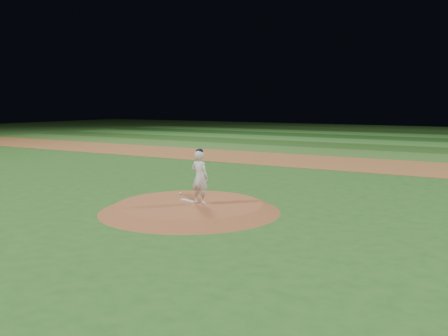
% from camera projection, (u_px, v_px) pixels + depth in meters
% --- Properties ---
extents(ground, '(120.00, 120.00, 0.00)m').
position_uv_depth(ground, '(190.00, 211.00, 15.18)').
color(ground, '#23551B').
rests_on(ground, ground).
extents(infield_dirt_band, '(70.00, 6.00, 0.02)m').
position_uv_depth(infield_dirt_band, '(339.00, 163.00, 27.04)').
color(infield_dirt_band, brown).
rests_on(infield_dirt_band, ground).
extents(outfield_stripe_0, '(70.00, 5.00, 0.02)m').
position_uv_depth(outfield_stripe_0, '(367.00, 154.00, 31.70)').
color(outfield_stripe_0, '#336324').
rests_on(outfield_stripe_0, ground).
extents(outfield_stripe_1, '(70.00, 5.00, 0.02)m').
position_uv_depth(outfield_stripe_1, '(386.00, 148.00, 35.94)').
color(outfield_stripe_1, '#1F4917').
rests_on(outfield_stripe_1, ground).
extents(outfield_stripe_2, '(70.00, 5.00, 0.02)m').
position_uv_depth(outfield_stripe_2, '(401.00, 143.00, 40.17)').
color(outfield_stripe_2, '#327229').
rests_on(outfield_stripe_2, ground).
extents(outfield_stripe_3, '(70.00, 5.00, 0.02)m').
position_uv_depth(outfield_stripe_3, '(413.00, 139.00, 44.41)').
color(outfield_stripe_3, '#194917').
rests_on(outfield_stripe_3, ground).
extents(outfield_stripe_4, '(70.00, 5.00, 0.02)m').
position_uv_depth(outfield_stripe_4, '(423.00, 136.00, 48.64)').
color(outfield_stripe_4, '#35772B').
rests_on(outfield_stripe_4, ground).
extents(outfield_stripe_5, '(70.00, 5.00, 0.02)m').
position_uv_depth(outfield_stripe_5, '(432.00, 133.00, 52.88)').
color(outfield_stripe_5, '#1B4516').
rests_on(outfield_stripe_5, ground).
extents(pitchers_mound, '(5.50, 5.50, 0.25)m').
position_uv_depth(pitchers_mound, '(190.00, 207.00, 15.16)').
color(pitchers_mound, brown).
rests_on(pitchers_mound, ground).
extents(pitching_rubber, '(0.63, 0.31, 0.03)m').
position_uv_depth(pitching_rubber, '(188.00, 201.00, 15.45)').
color(pitching_rubber, silver).
rests_on(pitching_rubber, pitchers_mound).
extents(rosin_bag, '(0.10, 0.10, 0.06)m').
position_uv_depth(rosin_bag, '(180.00, 193.00, 16.59)').
color(rosin_bag, silver).
rests_on(rosin_bag, pitchers_mound).
extents(pitcher_on_mound, '(0.62, 0.43, 1.68)m').
position_uv_depth(pitcher_on_mound, '(200.00, 177.00, 14.94)').
color(pitcher_on_mound, silver).
rests_on(pitcher_on_mound, pitchers_mound).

